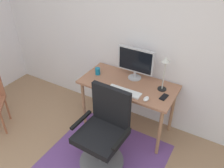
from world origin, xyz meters
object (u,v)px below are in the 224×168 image
at_px(keyboard, 124,91).
at_px(office_chair, 104,136).
at_px(monitor, 136,62).
at_px(coffee_cup, 98,71).
at_px(desk, 128,89).
at_px(computer_mouse, 146,99).
at_px(cell_phone, 164,97).
at_px(desk_lamp, 165,67).

bearing_deg(keyboard, office_chair, -91.16).
distance_m(monitor, coffee_cup, 0.55).
bearing_deg(office_chair, coffee_cup, 128.93).
bearing_deg(monitor, coffee_cup, -160.88).
xyz_separation_m(keyboard, coffee_cup, (-0.52, 0.20, 0.04)).
height_order(desk, coffee_cup, coffee_cup).
xyz_separation_m(desk, computer_mouse, (0.34, -0.21, 0.11)).
distance_m(keyboard, coffee_cup, 0.56).
relative_size(monitor, keyboard, 1.15).
bearing_deg(cell_phone, keyboard, -155.94).
bearing_deg(office_chair, monitor, 93.25).
xyz_separation_m(computer_mouse, desk_lamp, (0.08, 0.30, 0.30)).
bearing_deg(cell_phone, coffee_cup, -176.16).
xyz_separation_m(computer_mouse, office_chair, (-0.31, -0.46, -0.36)).
xyz_separation_m(keyboard, computer_mouse, (0.30, -0.01, 0.01)).
height_order(keyboard, office_chair, office_chair).
bearing_deg(coffee_cup, cell_phone, -3.09).
bearing_deg(computer_mouse, keyboard, 177.52).
bearing_deg(coffee_cup, monitor, 19.12).
xyz_separation_m(coffee_cup, cell_phone, (0.98, -0.05, -0.04)).
xyz_separation_m(desk, office_chair, (0.04, -0.67, -0.25)).
distance_m(desk_lamp, office_chair, 1.08).
distance_m(desk, keyboard, 0.23).
relative_size(desk, desk_lamp, 2.79).
bearing_deg(office_chair, computer_mouse, 57.97).
relative_size(cell_phone, desk_lamp, 0.31).
height_order(monitor, cell_phone, monitor).
bearing_deg(cell_phone, desk_lamp, 125.37).
bearing_deg(desk_lamp, monitor, 169.84).
bearing_deg(keyboard, desk_lamp, 37.10).
distance_m(desk, monitor, 0.38).
relative_size(computer_mouse, coffee_cup, 1.07).
relative_size(coffee_cup, cell_phone, 0.69).
bearing_deg(desk, cell_phone, -6.31).
xyz_separation_m(keyboard, cell_phone, (0.46, 0.14, -0.00)).
height_order(keyboard, computer_mouse, computer_mouse).
relative_size(monitor, cell_phone, 3.54).
bearing_deg(monitor, computer_mouse, -48.76).
distance_m(cell_phone, desk_lamp, 0.36).
relative_size(coffee_cup, desk_lamp, 0.21).
height_order(keyboard, desk_lamp, desk_lamp).
distance_m(keyboard, cell_phone, 0.49).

